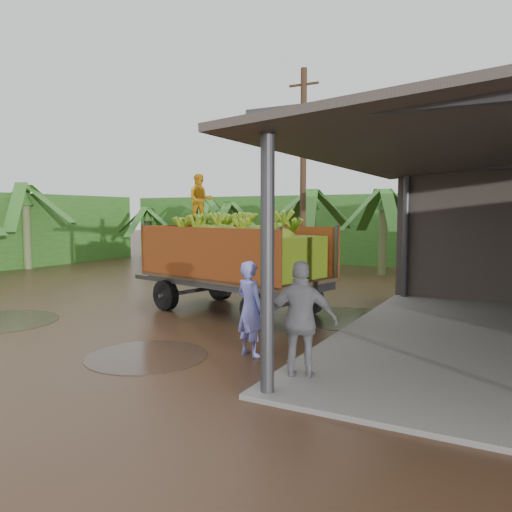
{
  "coord_description": "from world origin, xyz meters",
  "views": [
    {
      "loc": [
        8.5,
        -10.0,
        2.67
      ],
      "look_at": [
        2.11,
        1.89,
        1.5
      ],
      "focal_mm": 35.0,
      "sensor_mm": 36.0,
      "label": 1
    }
  ],
  "objects_px": {
    "banana_trailer": "(235,257)",
    "utility_pole": "(303,175)",
    "man_grey": "(302,321)",
    "man_blue": "(250,308)"
  },
  "relations": [
    {
      "from": "man_blue",
      "to": "utility_pole",
      "type": "height_order",
      "value": "utility_pole"
    },
    {
      "from": "man_grey",
      "to": "utility_pole",
      "type": "height_order",
      "value": "utility_pole"
    },
    {
      "from": "banana_trailer",
      "to": "utility_pole",
      "type": "xyz_separation_m",
      "value": [
        -0.86,
        6.67,
        2.64
      ]
    },
    {
      "from": "man_blue",
      "to": "man_grey",
      "type": "bearing_deg",
      "value": 168.86
    },
    {
      "from": "banana_trailer",
      "to": "man_grey",
      "type": "height_order",
      "value": "banana_trailer"
    },
    {
      "from": "man_blue",
      "to": "utility_pole",
      "type": "relative_size",
      "value": 0.22
    },
    {
      "from": "banana_trailer",
      "to": "utility_pole",
      "type": "relative_size",
      "value": 0.86
    },
    {
      "from": "man_grey",
      "to": "utility_pole",
      "type": "relative_size",
      "value": 0.24
    },
    {
      "from": "banana_trailer",
      "to": "utility_pole",
      "type": "distance_m",
      "value": 7.23
    },
    {
      "from": "banana_trailer",
      "to": "man_blue",
      "type": "height_order",
      "value": "banana_trailer"
    }
  ]
}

